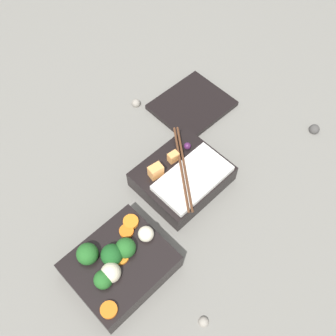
{
  "coord_description": "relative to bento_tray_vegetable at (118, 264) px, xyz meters",
  "views": [
    {
      "loc": [
        -0.21,
        -0.26,
        0.72
      ],
      "look_at": [
        0.09,
        0.05,
        0.04
      ],
      "focal_mm": 42.0,
      "sensor_mm": 36.0,
      "label": 1
    }
  ],
  "objects": [
    {
      "name": "pebble_1",
      "position": [
        0.54,
        -0.06,
        -0.02
      ],
      "size": [
        0.02,
        0.02,
        0.02
      ],
      "primitive_type": "sphere",
      "color": "#474442",
      "rests_on": "ground_plane"
    },
    {
      "name": "ground_plane",
      "position": [
        0.11,
        0.02,
        -0.03
      ],
      "size": [
        3.0,
        3.0,
        0.0
      ],
      "primitive_type": "plane",
      "color": "slate"
    },
    {
      "name": "pebble_0",
      "position": [
        0.04,
        -0.17,
        -0.02
      ],
      "size": [
        0.02,
        0.02,
        0.02
      ],
      "primitive_type": "sphere",
      "color": "gray",
      "rests_on": "ground_plane"
    },
    {
      "name": "bento_tray_rice",
      "position": [
        0.22,
        0.05,
        -0.0
      ],
      "size": [
        0.18,
        0.17,
        0.07
      ],
      "color": "black",
      "rests_on": "ground_plane"
    },
    {
      "name": "pebble_2",
      "position": [
        0.29,
        0.29,
        -0.02
      ],
      "size": [
        0.02,
        0.02,
        0.02
      ],
      "primitive_type": "sphere",
      "color": "gray",
      "rests_on": "ground_plane"
    },
    {
      "name": "bento_tray_vegetable",
      "position": [
        0.0,
        0.0,
        0.0
      ],
      "size": [
        0.18,
        0.15,
        0.08
      ],
      "color": "black",
      "rests_on": "ground_plane"
    },
    {
      "name": "bento_lid",
      "position": [
        0.39,
        0.18,
        -0.02
      ],
      "size": [
        0.17,
        0.15,
        0.01
      ],
      "primitive_type": "cube",
      "rotation": [
        0.0,
        0.0,
        -0.02
      ],
      "color": "black",
      "rests_on": "ground_plane"
    }
  ]
}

